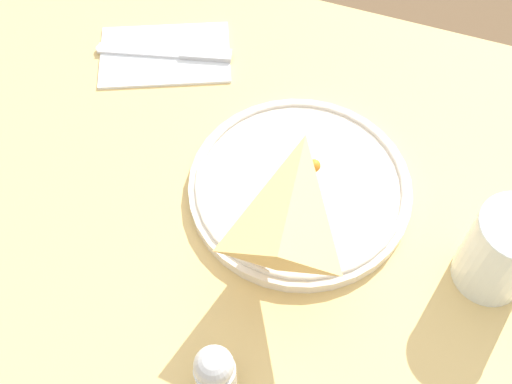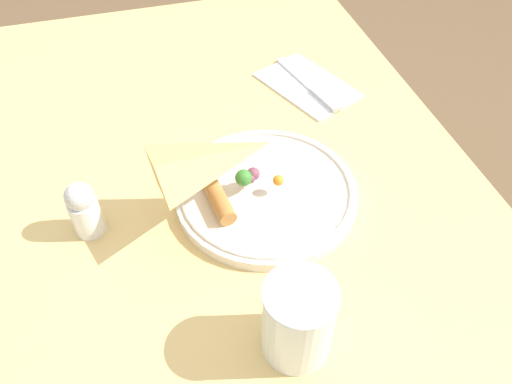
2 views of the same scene
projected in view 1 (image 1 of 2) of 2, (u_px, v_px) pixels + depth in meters
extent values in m
cube|color=#DBB770|center=(234.00, 234.00, 0.74)|extent=(1.11, 0.80, 0.03)
cube|color=brown|center=(68.00, 107.00, 1.32)|extent=(0.06, 0.06, 0.71)
cylinder|color=silver|center=(300.00, 188.00, 0.75)|extent=(0.26, 0.26, 0.02)
torus|color=silver|center=(300.00, 183.00, 0.74)|extent=(0.24, 0.24, 0.01)
pyramid|color=#E0B266|center=(301.00, 175.00, 0.74)|extent=(0.11, 0.16, 0.02)
cylinder|color=#B77A3D|center=(289.00, 232.00, 0.69)|extent=(0.09, 0.03, 0.02)
sphere|color=red|center=(286.00, 191.00, 0.71)|extent=(0.02, 0.02, 0.02)
sphere|color=#7A4256|center=(292.00, 187.00, 0.71)|extent=(0.01, 0.01, 0.01)
sphere|color=#7A4256|center=(289.00, 181.00, 0.71)|extent=(0.02, 0.02, 0.02)
sphere|color=orange|center=(314.00, 166.00, 0.73)|extent=(0.02, 0.02, 0.02)
sphere|color=#388433|center=(289.00, 192.00, 0.70)|extent=(0.02, 0.02, 0.02)
cylinder|color=white|center=(502.00, 251.00, 0.65)|extent=(0.08, 0.08, 0.11)
cylinder|color=#F4CC66|center=(500.00, 254.00, 0.66)|extent=(0.07, 0.07, 0.09)
cube|color=silver|center=(165.00, 54.00, 0.87)|extent=(0.21, 0.17, 0.00)
cube|color=#B2B2B7|center=(206.00, 54.00, 0.86)|extent=(0.07, 0.04, 0.01)
cube|color=silver|center=(139.00, 51.00, 0.87)|extent=(0.11, 0.04, 0.00)
ellipsoid|color=silver|center=(103.00, 48.00, 0.87)|extent=(0.02, 0.02, 0.00)
cylinder|color=white|center=(216.00, 378.00, 0.61)|extent=(0.04, 0.04, 0.06)
sphere|color=silver|center=(214.00, 366.00, 0.58)|extent=(0.04, 0.04, 0.04)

